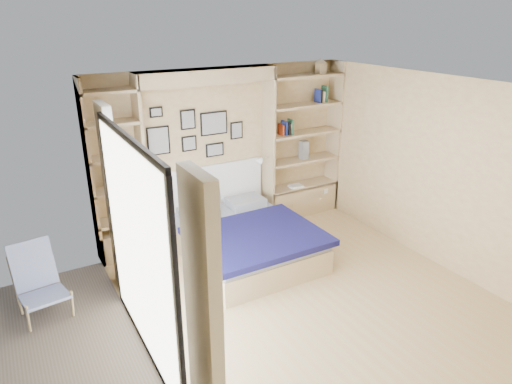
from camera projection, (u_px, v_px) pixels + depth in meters
ground at (307, 295)px, 5.54m from camera, size 4.50×4.50×0.00m
room_shell at (221, 180)px, 6.20m from camera, size 4.50×4.50×4.50m
bed at (244, 239)px, 6.34m from camera, size 1.67×2.05×1.07m
photo_gallery at (195, 132)px, 6.54m from camera, size 1.48×0.02×0.82m
reading_lamps at (212, 168)px, 6.62m from camera, size 1.92×0.12×0.15m
shelf_decor at (287, 119)px, 7.08m from camera, size 3.48×0.23×2.03m
deck_chair at (39, 282)px, 5.12m from camera, size 0.58×0.85×0.80m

